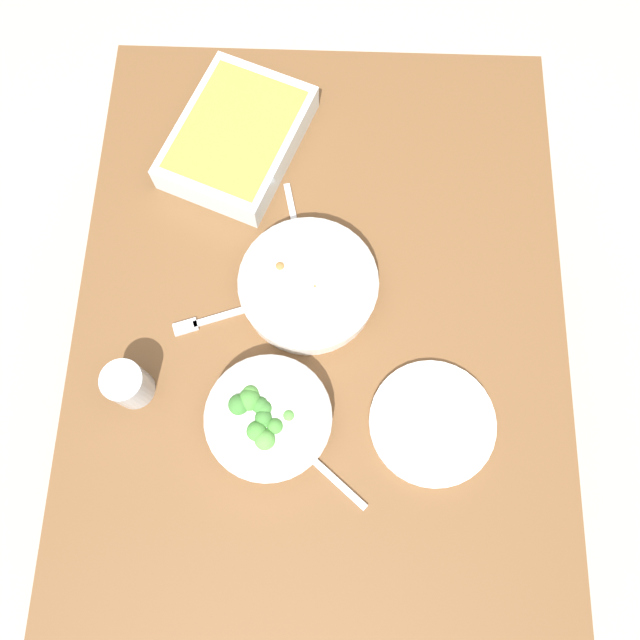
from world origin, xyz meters
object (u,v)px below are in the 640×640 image
baking_dish (237,136)px  side_plate (432,423)px  spoon_by_stew (297,236)px  fork_on_table (213,319)px  drink_cup (129,385)px  broccoli_bowl (268,418)px  stew_bowl (308,285)px  spoon_by_broccoli (315,462)px

baking_dish → side_plate: bearing=34.6°
spoon_by_stew → baking_dish: bearing=-147.2°
side_plate → fork_on_table: side_plate is taller
drink_cup → spoon_by_stew: 0.41m
baking_dish → drink_cup: (0.50, -0.15, 0.00)m
broccoli_bowl → side_plate: 0.28m
stew_bowl → spoon_by_stew: (-0.11, -0.03, -0.03)m
spoon_by_broccoli → spoon_by_stew: bearing=-173.4°
spoon_by_stew → spoon_by_broccoli: (0.42, 0.05, 0.00)m
baking_dish → side_plate: 0.66m
stew_bowl → side_plate: size_ratio=1.15×
broccoli_bowl → stew_bowl: bearing=166.0°
side_plate → spoon_by_broccoli: 0.21m
drink_cup → stew_bowl: bearing=122.9°
stew_bowl → baking_dish: size_ratio=0.70×
stew_bowl → drink_cup: (0.19, -0.30, 0.01)m
stew_bowl → drink_cup: bearing=-57.1°
drink_cup → fork_on_table: 0.19m
stew_bowl → drink_cup: size_ratio=2.98×
broccoli_bowl → spoon_by_broccoli: bearing=50.5°
spoon_by_stew → spoon_by_broccoli: size_ratio=1.19×
broccoli_bowl → fork_on_table: size_ratio=1.25×
drink_cup → fork_on_table: (-0.13, 0.13, -0.04)m
stew_bowl → spoon_by_broccoli: (0.31, 0.02, -0.03)m
broccoli_bowl → fork_on_table: broccoli_bowl is taller
stew_bowl → spoon_by_stew: bearing=-166.8°
stew_bowl → spoon_by_broccoli: size_ratio=1.73×
side_plate → spoon_by_broccoli: side_plate is taller
side_plate → fork_on_table: size_ratio=1.27×
broccoli_bowl → drink_cup: 0.24m
broccoli_bowl → drink_cup: drink_cup is taller
spoon_by_stew → fork_on_table: size_ratio=1.01×
broccoli_bowl → drink_cup: (-0.05, -0.24, 0.01)m
drink_cup → spoon_by_stew: size_ratio=0.49×
baking_dish → drink_cup: size_ratio=4.23×
baking_dish → spoon_by_broccoli: baking_dish is taller
side_plate → spoon_by_broccoli: bearing=-70.1°
baking_dish → spoon_by_stew: bearing=32.8°
stew_bowl → fork_on_table: 0.18m
baking_dish → spoon_by_stew: 0.23m
broccoli_bowl → baking_dish: 0.55m
broccoli_bowl → spoon_by_stew: bearing=174.4°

